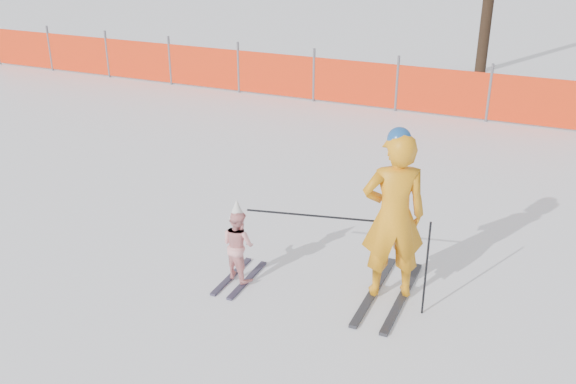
# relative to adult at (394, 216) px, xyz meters

# --- Properties ---
(ground) EXTENTS (120.00, 120.00, 0.00)m
(ground) POSITION_rel_adult_xyz_m (-1.38, -0.30, -1.03)
(ground) COLOR white
(ground) RESTS_ON ground
(adult) EXTENTS (0.85, 1.60, 2.07)m
(adult) POSITION_rel_adult_xyz_m (0.00, 0.00, 0.00)
(adult) COLOR black
(adult) RESTS_ON ground
(child) EXTENTS (0.53, 0.93, 1.08)m
(child) POSITION_rel_adult_xyz_m (-1.77, -0.39, -0.54)
(child) COLOR black
(child) RESTS_ON ground
(ski_poles) EXTENTS (2.11, 0.36, 1.14)m
(ski_poles) POSITION_rel_adult_xyz_m (-0.32, -0.20, -0.24)
(ski_poles) COLOR black
(ski_poles) RESTS_ON ground
(safety_fence) EXTENTS (15.93, 0.06, 1.25)m
(safety_fence) POSITION_rel_adult_xyz_m (-6.08, 7.50, -0.48)
(safety_fence) COLOR #595960
(safety_fence) RESTS_ON ground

